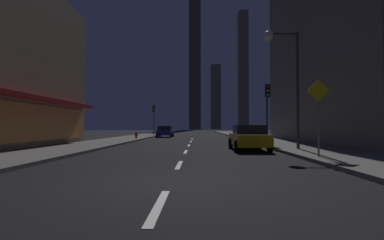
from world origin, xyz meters
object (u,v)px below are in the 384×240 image
(traffic_light_near_right, at_px, (267,100))
(car_parked_near, at_px, (249,137))
(fire_hydrant_far_left, at_px, (136,135))
(pedestrian_crossing_sign, at_px, (318,111))
(car_parked_far, at_px, (165,131))
(traffic_light_far_left, at_px, (154,113))
(street_lamp_right, at_px, (283,60))

(traffic_light_near_right, bearing_deg, car_parked_near, -119.64)
(fire_hydrant_far_left, bearing_deg, pedestrian_crossing_sign, -57.67)
(car_parked_far, height_order, fire_hydrant_far_left, car_parked_far)
(traffic_light_near_right, xyz_separation_m, traffic_light_far_left, (-11.00, 19.32, 0.00))
(fire_hydrant_far_left, distance_m, pedestrian_crossing_sign, 21.56)
(fire_hydrant_far_left, height_order, traffic_light_near_right, traffic_light_near_right)
(car_parked_near, xyz_separation_m, car_parked_far, (-7.20, 20.04, 0.00))
(car_parked_far, height_order, street_lamp_right, street_lamp_right)
(street_lamp_right, height_order, pedestrian_crossing_sign, street_lamp_right)
(car_parked_far, xyz_separation_m, street_lamp_right, (8.98, -20.71, 4.33))
(car_parked_near, relative_size, pedestrian_crossing_sign, 1.34)
(car_parked_far, xyz_separation_m, fire_hydrant_far_left, (-2.30, -6.64, -0.29))
(car_parked_near, xyz_separation_m, traffic_light_far_left, (-9.10, 22.66, 2.45))
(car_parked_far, distance_m, fire_hydrant_far_left, 7.03)
(car_parked_near, xyz_separation_m, traffic_light_near_right, (1.90, 3.34, 2.45))
(traffic_light_near_right, height_order, traffic_light_far_left, same)
(car_parked_far, bearing_deg, car_parked_near, -70.24)
(car_parked_near, relative_size, traffic_light_near_right, 1.01)
(car_parked_far, height_order, traffic_light_far_left, traffic_light_far_left)
(car_parked_near, relative_size, fire_hydrant_far_left, 6.48)
(car_parked_far, distance_m, traffic_light_far_left, 4.06)
(traffic_light_near_right, bearing_deg, pedestrian_crossing_sign, -89.29)
(fire_hydrant_far_left, bearing_deg, street_lamp_right, -51.29)
(car_parked_near, relative_size, street_lamp_right, 0.64)
(traffic_light_far_left, distance_m, pedestrian_crossing_sign, 29.62)
(fire_hydrant_far_left, relative_size, pedestrian_crossing_sign, 0.21)
(car_parked_far, relative_size, traffic_light_far_left, 1.01)
(traffic_light_near_right, height_order, street_lamp_right, street_lamp_right)
(car_parked_near, relative_size, traffic_light_far_left, 1.01)
(car_parked_near, height_order, traffic_light_far_left, traffic_light_far_left)
(car_parked_far, xyz_separation_m, pedestrian_crossing_sign, (9.20, -24.81, 1.28))
(street_lamp_right, distance_m, pedestrian_crossing_sign, 5.11)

